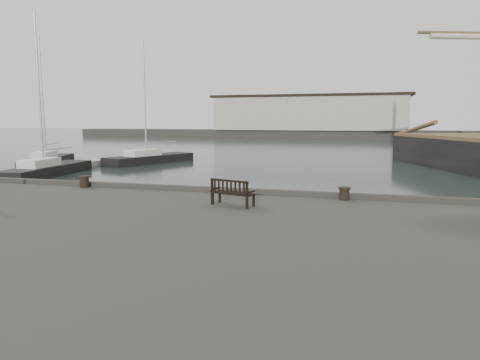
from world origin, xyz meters
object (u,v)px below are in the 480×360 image
object	(u,v)px
bollard_left	(84,182)
bollard_right	(344,194)
bench	(232,198)
yacht_d	(150,161)
yacht_c	(48,172)
yacht_b	(48,163)

from	to	relation	value
bollard_left	bollard_right	xyz separation A→B (m)	(10.17, 0.00, -0.02)
bench	bollard_left	xyz separation A→B (m)	(-6.82, 1.99, -0.03)
bench	bollard_left	size ratio (longest dim) A/B	3.22
bench	bollard_left	world-z (taller)	bench
bollard_left	bollard_right	size ratio (longest dim) A/B	1.08
bench	bollard_left	distance (m)	7.11
bench	yacht_d	size ratio (longest dim) A/B	0.12
yacht_c	bollard_left	bearing A→B (deg)	-52.82
bench	yacht_c	xyz separation A→B (m)	(-19.50, 14.97, -1.58)
bollard_left	yacht_c	bearing A→B (deg)	134.33
bollard_right	yacht_c	distance (m)	26.33
bollard_right	yacht_c	xyz separation A→B (m)	(-22.86, 12.98, -1.53)
bollard_left	yacht_d	xyz separation A→B (m)	(-9.80, 24.33, -1.56)
bollard_left	yacht_c	distance (m)	18.21
bollard_right	yacht_d	distance (m)	31.52
bench	bollard_right	distance (m)	3.90
yacht_c	yacht_d	size ratio (longest dim) A/B	1.02
bollard_left	yacht_b	xyz separation A→B (m)	(-18.04, 19.45, -1.54)
yacht_b	bollard_right	bearing A→B (deg)	-55.70
bollard_right	yacht_d	xyz separation A→B (m)	(-19.98, 24.33, -1.54)
bollard_right	yacht_b	world-z (taller)	yacht_b
bench	bollard_left	bearing A→B (deg)	-178.94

